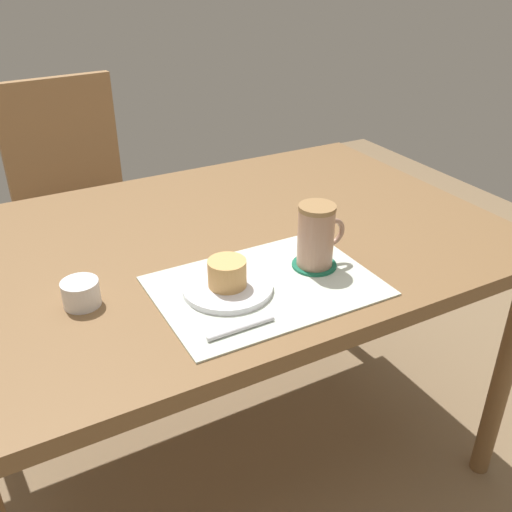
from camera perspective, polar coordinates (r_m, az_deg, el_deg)
ground_plane at (r=1.77m, az=-2.46°, el=-19.07°), size 4.40×4.40×0.02m
dining_table at (r=1.36m, az=-3.02°, el=-0.47°), size 1.29×0.88×0.70m
wooden_chair at (r=2.05m, az=-17.12°, el=4.41°), size 0.45×0.45×0.92m
placemat at (r=1.13m, az=0.98°, el=-3.01°), size 0.43×0.30×0.00m
pastry_plate at (r=1.11m, az=-2.86°, el=-3.17°), size 0.18×0.18×0.01m
pastry at (r=1.09m, az=-2.91°, el=-1.71°), size 0.07×0.07×0.05m
coffee_coaster at (r=1.19m, az=5.83°, el=-0.87°), size 0.09×0.09×0.00m
coffee_mug at (r=1.16m, az=6.09°, el=2.09°), size 0.11×0.08×0.13m
teaspoon at (r=1.00m, az=-1.48°, el=-7.27°), size 0.13×0.01×0.01m
sugar_bowl at (r=1.11m, az=-17.10°, el=-3.58°), size 0.07×0.07×0.05m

